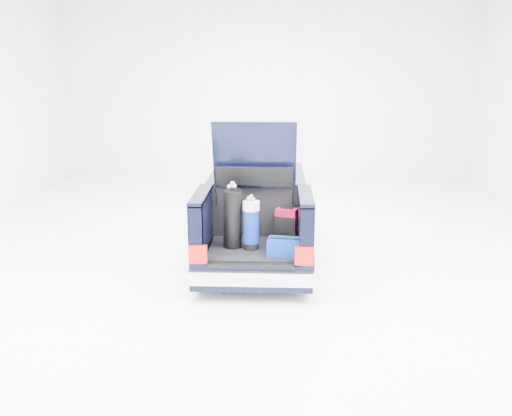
{
  "coord_description": "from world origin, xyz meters",
  "views": [
    {
      "loc": [
        0.38,
        -9.23,
        3.26
      ],
      "look_at": [
        0.0,
        -0.5,
        0.96
      ],
      "focal_mm": 38.0,
      "sensor_mm": 36.0,
      "label": 1
    }
  ],
  "objects_px": {
    "red_suitcase": "(286,224)",
    "blue_golf_bag": "(251,225)",
    "blue_duffel": "(285,247)",
    "black_golf_bag": "(233,219)",
    "car": "(257,215)"
  },
  "relations": [
    {
      "from": "car",
      "to": "blue_duffel",
      "type": "xyz_separation_m",
      "value": [
        0.48,
        -1.89,
        0.05
      ]
    },
    {
      "from": "red_suitcase",
      "to": "blue_duffel",
      "type": "height_order",
      "value": "red_suitcase"
    },
    {
      "from": "red_suitcase",
      "to": "black_golf_bag",
      "type": "distance_m",
      "value": 0.92
    },
    {
      "from": "car",
      "to": "blue_duffel",
      "type": "bearing_deg",
      "value": -75.86
    },
    {
      "from": "black_golf_bag",
      "to": "blue_golf_bag",
      "type": "height_order",
      "value": "black_golf_bag"
    },
    {
      "from": "car",
      "to": "blue_golf_bag",
      "type": "xyz_separation_m",
      "value": [
        -0.03,
        -1.64,
        0.3
      ]
    },
    {
      "from": "red_suitcase",
      "to": "black_golf_bag",
      "type": "relative_size",
      "value": 0.53
    },
    {
      "from": "blue_golf_bag",
      "to": "blue_duffel",
      "type": "relative_size",
      "value": 1.57
    },
    {
      "from": "car",
      "to": "blue_golf_bag",
      "type": "relative_size",
      "value": 5.61
    },
    {
      "from": "red_suitcase",
      "to": "blue_golf_bag",
      "type": "distance_m",
      "value": 0.7
    },
    {
      "from": "black_golf_bag",
      "to": "blue_duffel",
      "type": "xyz_separation_m",
      "value": [
        0.78,
        -0.3,
        -0.33
      ]
    },
    {
      "from": "blue_golf_bag",
      "to": "blue_duffel",
      "type": "height_order",
      "value": "blue_golf_bag"
    },
    {
      "from": "black_golf_bag",
      "to": "blue_duffel",
      "type": "height_order",
      "value": "black_golf_bag"
    },
    {
      "from": "car",
      "to": "black_golf_bag",
      "type": "bearing_deg",
      "value": -100.88
    },
    {
      "from": "red_suitcase",
      "to": "black_golf_bag",
      "type": "bearing_deg",
      "value": -139.7
    }
  ]
}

